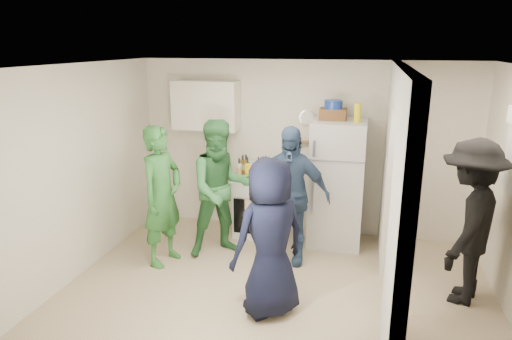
{
  "coord_description": "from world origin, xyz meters",
  "views": [
    {
      "loc": [
        0.89,
        -4.71,
        2.73
      ],
      "look_at": [
        -0.38,
        0.4,
        1.25
      ],
      "focal_mm": 32.0,
      "sensor_mm": 36.0,
      "label": 1
    }
  ],
  "objects_px": {
    "person_denim": "(289,195)",
    "fridge": "(337,183)",
    "person_green_center": "(221,189)",
    "person_green_left": "(162,196)",
    "person_navy": "(270,238)",
    "yellow_cup_stack_top": "(357,113)",
    "stove": "(260,206)",
    "blue_bowl": "(333,104)",
    "person_nook": "(469,222)",
    "wicker_basket": "(333,114)"
  },
  "relations": [
    {
      "from": "stove",
      "to": "person_green_center",
      "type": "bearing_deg",
      "value": -114.97
    },
    {
      "from": "yellow_cup_stack_top",
      "to": "person_green_left",
      "type": "xyz_separation_m",
      "value": [
        -2.28,
        -1.03,
        -0.97
      ]
    },
    {
      "from": "person_denim",
      "to": "blue_bowl",
      "type": "bearing_deg",
      "value": 60.3
    },
    {
      "from": "stove",
      "to": "blue_bowl",
      "type": "xyz_separation_m",
      "value": [
        0.98,
        0.02,
        1.51
      ]
    },
    {
      "from": "person_green_left",
      "to": "person_nook",
      "type": "xyz_separation_m",
      "value": [
        3.53,
        -0.03,
        0.01
      ]
    },
    {
      "from": "fridge",
      "to": "person_green_center",
      "type": "bearing_deg",
      "value": -153.65
    },
    {
      "from": "fridge",
      "to": "blue_bowl",
      "type": "height_order",
      "value": "blue_bowl"
    },
    {
      "from": "fridge",
      "to": "wicker_basket",
      "type": "bearing_deg",
      "value": 153.43
    },
    {
      "from": "blue_bowl",
      "to": "person_green_left",
      "type": "height_order",
      "value": "blue_bowl"
    },
    {
      "from": "person_green_center",
      "to": "person_navy",
      "type": "relative_size",
      "value": 1.08
    },
    {
      "from": "fridge",
      "to": "blue_bowl",
      "type": "distance_m",
      "value": 1.08
    },
    {
      "from": "wicker_basket",
      "to": "person_nook",
      "type": "height_order",
      "value": "wicker_basket"
    },
    {
      "from": "blue_bowl",
      "to": "person_green_center",
      "type": "distance_m",
      "value": 1.85
    },
    {
      "from": "fridge",
      "to": "person_green_center",
      "type": "xyz_separation_m",
      "value": [
        -1.43,
        -0.71,
        0.03
      ]
    },
    {
      "from": "fridge",
      "to": "person_green_center",
      "type": "relative_size",
      "value": 0.96
    },
    {
      "from": "fridge",
      "to": "yellow_cup_stack_top",
      "type": "relative_size",
      "value": 6.92
    },
    {
      "from": "blue_bowl",
      "to": "person_navy",
      "type": "relative_size",
      "value": 0.14
    },
    {
      "from": "yellow_cup_stack_top",
      "to": "person_denim",
      "type": "relative_size",
      "value": 0.14
    },
    {
      "from": "fridge",
      "to": "stove",
      "type": "bearing_deg",
      "value": 178.42
    },
    {
      "from": "person_green_left",
      "to": "person_denim",
      "type": "height_order",
      "value": "person_green_left"
    },
    {
      "from": "fridge",
      "to": "person_nook",
      "type": "height_order",
      "value": "person_nook"
    },
    {
      "from": "wicker_basket",
      "to": "yellow_cup_stack_top",
      "type": "relative_size",
      "value": 1.4
    },
    {
      "from": "person_green_center",
      "to": "person_green_left",
      "type": "bearing_deg",
      "value": -179.5
    },
    {
      "from": "stove",
      "to": "yellow_cup_stack_top",
      "type": "xyz_separation_m",
      "value": [
        1.3,
        -0.13,
        1.43
      ]
    },
    {
      "from": "wicker_basket",
      "to": "person_navy",
      "type": "distance_m",
      "value": 2.23
    },
    {
      "from": "person_denim",
      "to": "person_navy",
      "type": "distance_m",
      "value": 1.21
    },
    {
      "from": "yellow_cup_stack_top",
      "to": "fridge",
      "type": "bearing_deg",
      "value": 155.56
    },
    {
      "from": "blue_bowl",
      "to": "person_nook",
      "type": "bearing_deg",
      "value": -37.68
    },
    {
      "from": "yellow_cup_stack_top",
      "to": "person_nook",
      "type": "bearing_deg",
      "value": -40.37
    },
    {
      "from": "stove",
      "to": "fridge",
      "type": "relative_size",
      "value": 0.5
    },
    {
      "from": "stove",
      "to": "person_denim",
      "type": "bearing_deg",
      "value": -53.65
    },
    {
      "from": "blue_bowl",
      "to": "person_navy",
      "type": "height_order",
      "value": "blue_bowl"
    },
    {
      "from": "yellow_cup_stack_top",
      "to": "person_green_left",
      "type": "distance_m",
      "value": 2.69
    },
    {
      "from": "person_green_left",
      "to": "blue_bowl",
      "type": "bearing_deg",
      "value": -44.21
    },
    {
      "from": "person_green_center",
      "to": "person_denim",
      "type": "distance_m",
      "value": 0.88
    },
    {
      "from": "person_green_left",
      "to": "person_nook",
      "type": "distance_m",
      "value": 3.53
    },
    {
      "from": "stove",
      "to": "person_nook",
      "type": "relative_size",
      "value": 0.48
    },
    {
      "from": "fridge",
      "to": "person_denim",
      "type": "xyz_separation_m",
      "value": [
        -0.54,
        -0.7,
        0.02
      ]
    },
    {
      "from": "stove",
      "to": "person_denim",
      "type": "height_order",
      "value": "person_denim"
    },
    {
      "from": "person_navy",
      "to": "person_nook",
      "type": "bearing_deg",
      "value": 157.91
    },
    {
      "from": "yellow_cup_stack_top",
      "to": "person_green_left",
      "type": "bearing_deg",
      "value": -155.77
    },
    {
      "from": "person_green_left",
      "to": "person_nook",
      "type": "relative_size",
      "value": 0.99
    },
    {
      "from": "person_denim",
      "to": "fridge",
      "type": "bearing_deg",
      "value": 53.1
    },
    {
      "from": "yellow_cup_stack_top",
      "to": "person_green_left",
      "type": "height_order",
      "value": "yellow_cup_stack_top"
    },
    {
      "from": "fridge",
      "to": "person_navy",
      "type": "xyz_separation_m",
      "value": [
        -0.52,
        -1.92,
        -0.03
      ]
    },
    {
      "from": "wicker_basket",
      "to": "fridge",
      "type": "bearing_deg",
      "value": -26.57
    },
    {
      "from": "blue_bowl",
      "to": "person_denim",
      "type": "bearing_deg",
      "value": -120.46
    },
    {
      "from": "wicker_basket",
      "to": "person_denim",
      "type": "xyz_separation_m",
      "value": [
        -0.44,
        -0.75,
        -0.92
      ]
    },
    {
      "from": "person_denim",
      "to": "person_navy",
      "type": "xyz_separation_m",
      "value": [
        0.02,
        -1.21,
        -0.05
      ]
    },
    {
      "from": "fridge",
      "to": "person_denim",
      "type": "bearing_deg",
      "value": -127.66
    }
  ]
}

